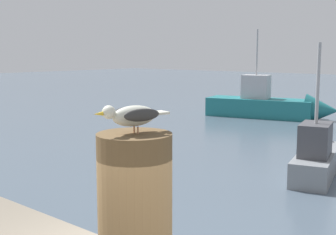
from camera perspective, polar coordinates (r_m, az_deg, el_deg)
name	(u,v)px	position (r m, az deg, el deg)	size (l,w,h in m)	color
mooring_post	(135,226)	(2.32, -4.12, -13.36)	(0.37, 0.37, 0.93)	brown
seagull	(133,115)	(2.17, -4.43, 0.31)	(0.19, 0.39, 0.14)	tan
boat_teal	(275,106)	(21.57, 13.21, 1.43)	(6.11, 2.85, 4.27)	#1E7075
boat_grey	(318,155)	(12.01, 18.29, -4.52)	(1.71, 3.79, 3.28)	gray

